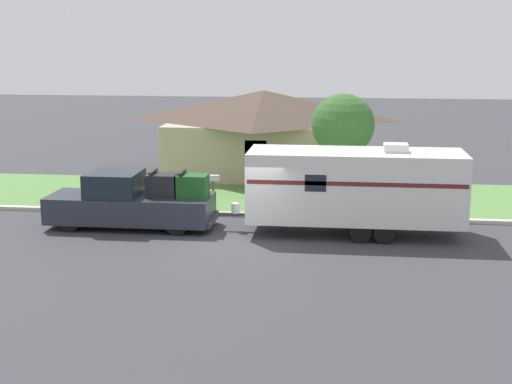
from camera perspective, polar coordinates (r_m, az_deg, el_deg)
ground_plane at (r=23.51m, az=-0.96°, el=-4.22°), size 120.00×120.00×0.00m
curb_strip at (r=27.08m, az=0.11°, el=-1.85°), size 80.00×0.30×0.14m
lawn_strip at (r=30.63m, az=0.91°, el=-0.31°), size 80.00×7.00×0.03m
house_across_street at (r=35.82m, az=0.62°, el=4.97°), size 9.76×7.42×4.13m
pickup_truck at (r=25.82m, az=-9.86°, el=-0.80°), size 5.96×2.08×2.08m
travel_trailer at (r=24.59m, az=7.95°, el=0.49°), size 8.42×2.46×3.18m
mailbox at (r=28.00m, az=-3.45°, el=0.69°), size 0.48×0.20×1.40m
tree_in_yard at (r=27.96m, az=6.98°, el=5.31°), size 2.45×2.45×4.58m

